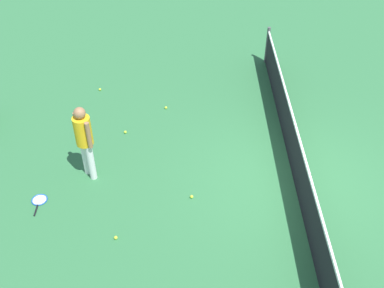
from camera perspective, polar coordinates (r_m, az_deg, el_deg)
ground_plane at (r=9.73m, az=12.59°, el=-4.42°), size 40.00×40.00×0.00m
court_net at (r=9.40m, az=13.01°, el=-2.20°), size 10.09×0.09×1.07m
player_near_side at (r=9.20m, az=-13.28°, el=0.84°), size 0.48×0.48×1.70m
tennis_racket_near_player at (r=9.55m, az=-18.49°, el=-6.72°), size 0.59×0.32×0.03m
tennis_ball_near_player at (r=9.11m, az=-0.04°, el=-6.57°), size 0.07×0.07×0.07m
tennis_ball_midcourt at (r=12.45m, az=-11.38°, el=6.68°), size 0.07×0.07×0.07m
tennis_ball_baseline at (r=11.51m, az=-3.26°, el=4.54°), size 0.07×0.07×0.07m
tennis_ball_stray_left at (r=8.54m, az=-9.47°, el=-11.43°), size 0.07×0.07×0.07m
tennis_ball_stray_right at (r=10.80m, az=-8.31°, el=1.49°), size 0.07×0.07×0.07m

